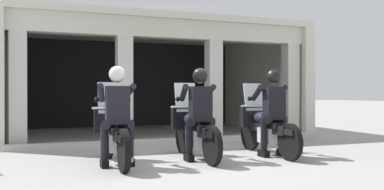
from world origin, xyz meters
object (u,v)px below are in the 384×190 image
police_officer_right (273,105)px  police_officer_center (200,106)px  motorcycle_right (265,128)px  motorcycle_center (194,130)px  motorcycle_left (114,133)px  police_officer_left (117,107)px

police_officer_right → police_officer_center: bearing=-174.8°
motorcycle_right → motorcycle_center: bearing=-174.8°
motorcycle_left → motorcycle_center: (1.43, 0.07, 0.00)m
motorcycle_right → police_officer_left: bearing=-167.0°
motorcycle_left → police_officer_right: 2.90m
police_officer_left → motorcycle_center: bearing=13.3°
motorcycle_left → police_officer_center: police_officer_center is taller
police_officer_left → police_officer_center: size_ratio=1.00×
police_officer_left → police_officer_center: 1.43m
police_officer_left → police_officer_right: 2.86m
motorcycle_left → motorcycle_right: bearing=-0.0°
motorcycle_center → police_officer_right: police_officer_right is taller
police_officer_left → motorcycle_right: size_ratio=0.78×
police_officer_left → motorcycle_right: police_officer_left is taller
police_officer_left → police_officer_center: bearing=2.2°
motorcycle_left → police_officer_left: (-0.00, -0.28, 0.44)m
police_officer_right → motorcycle_center: bearing=174.0°
motorcycle_left → police_officer_center: 1.51m
police_officer_left → motorcycle_center: 1.54m
police_officer_left → motorcycle_right: bearing=5.7°
motorcycle_left → motorcycle_center: 1.43m
motorcycle_right → police_officer_right: bearing=-83.6°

